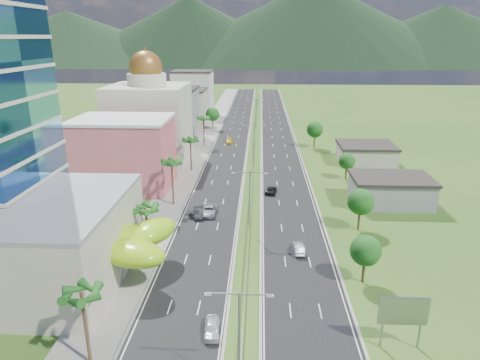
# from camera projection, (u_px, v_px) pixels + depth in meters

# --- Properties ---
(ground) EXTENTS (500.00, 500.00, 0.00)m
(ground) POSITION_uv_depth(u_px,v_px,m) (247.00, 261.00, 64.25)
(ground) COLOR #2D5119
(ground) RESTS_ON ground
(road_left) EXTENTS (11.00, 260.00, 0.04)m
(road_left) POSITION_uv_depth(u_px,v_px,m) (234.00, 133.00, 149.78)
(road_left) COLOR black
(road_left) RESTS_ON ground
(road_right) EXTENTS (11.00, 260.00, 0.04)m
(road_right) POSITION_uv_depth(u_px,v_px,m) (277.00, 133.00, 149.10)
(road_right) COLOR black
(road_right) RESTS_ON ground
(sidewalk_left) EXTENTS (7.00, 260.00, 0.12)m
(sidewalk_left) POSITION_uv_depth(u_px,v_px,m) (207.00, 132.00, 150.20)
(sidewalk_left) COLOR gray
(sidewalk_left) RESTS_ON ground
(median_guardrail) EXTENTS (0.10, 216.06, 0.76)m
(median_guardrail) POSITION_uv_depth(u_px,v_px,m) (255.00, 143.00, 132.20)
(median_guardrail) COLOR gray
(median_guardrail) RESTS_ON ground
(streetlight_median_a) EXTENTS (6.04, 0.25, 11.00)m
(streetlight_median_a) POSITION_uv_depth(u_px,v_px,m) (239.00, 333.00, 38.43)
(streetlight_median_a) COLOR gray
(streetlight_median_a) RESTS_ON ground
(streetlight_median_b) EXTENTS (6.04, 0.25, 11.00)m
(streetlight_median_b) POSITION_uv_depth(u_px,v_px,m) (249.00, 196.00, 71.56)
(streetlight_median_b) COLOR gray
(streetlight_median_b) RESTS_ON ground
(streetlight_median_c) EXTENTS (6.04, 0.25, 11.00)m
(streetlight_median_c) POSITION_uv_depth(u_px,v_px,m) (254.00, 140.00, 109.43)
(streetlight_median_c) COLOR gray
(streetlight_median_c) RESTS_ON ground
(streetlight_median_d) EXTENTS (6.04, 0.25, 11.00)m
(streetlight_median_d) POSITION_uv_depth(u_px,v_px,m) (256.00, 111.00, 152.03)
(streetlight_median_d) COLOR gray
(streetlight_median_d) RESTS_ON ground
(streetlight_median_e) EXTENTS (6.04, 0.25, 11.00)m
(streetlight_median_e) POSITION_uv_depth(u_px,v_px,m) (257.00, 95.00, 194.63)
(streetlight_median_e) COLOR gray
(streetlight_median_e) RESTS_ON ground
(mall_podium) EXTENTS (30.00, 24.00, 11.00)m
(mall_podium) POSITION_uv_depth(u_px,v_px,m) (12.00, 242.00, 58.26)
(mall_podium) COLOR #AFA690
(mall_podium) RESTS_ON ground
(lime_canopy) EXTENTS (18.00, 15.00, 7.40)m
(lime_canopy) POSITION_uv_depth(u_px,v_px,m) (104.00, 240.00, 59.77)
(lime_canopy) COLOR #92C813
(lime_canopy) RESTS_ON ground
(pink_shophouse) EXTENTS (20.00, 15.00, 15.00)m
(pink_shophouse) POSITION_uv_depth(u_px,v_px,m) (124.00, 155.00, 93.41)
(pink_shophouse) COLOR #CE545A
(pink_shophouse) RESTS_ON ground
(domed_building) EXTENTS (20.00, 20.00, 28.70)m
(domed_building) POSITION_uv_depth(u_px,v_px,m) (149.00, 118.00, 113.96)
(domed_building) COLOR beige
(domed_building) RESTS_ON ground
(midrise_grey) EXTENTS (16.00, 15.00, 16.00)m
(midrise_grey) POSITION_uv_depth(u_px,v_px,m) (172.00, 114.00, 138.65)
(midrise_grey) COLOR gray
(midrise_grey) RESTS_ON ground
(midrise_beige) EXTENTS (16.00, 15.00, 13.00)m
(midrise_beige) POSITION_uv_depth(u_px,v_px,m) (184.00, 108.00, 159.96)
(midrise_beige) COLOR #AFA690
(midrise_beige) RESTS_ON ground
(midrise_white) EXTENTS (16.00, 15.00, 18.00)m
(midrise_white) POSITION_uv_depth(u_px,v_px,m) (193.00, 94.00, 180.93)
(midrise_white) COLOR silver
(midrise_white) RESTS_ON ground
(billboard) EXTENTS (5.20, 0.35, 6.20)m
(billboard) POSITION_uv_depth(u_px,v_px,m) (403.00, 313.00, 45.03)
(billboard) COLOR gray
(billboard) RESTS_ON ground
(shed_near) EXTENTS (15.00, 10.00, 5.00)m
(shed_near) POSITION_uv_depth(u_px,v_px,m) (390.00, 191.00, 85.85)
(shed_near) COLOR gray
(shed_near) RESTS_ON ground
(shed_far) EXTENTS (14.00, 12.00, 4.40)m
(shed_far) POSITION_uv_depth(u_px,v_px,m) (366.00, 154.00, 114.25)
(shed_far) COLOR #AFA690
(shed_far) RESTS_ON ground
(palm_tree_a) EXTENTS (3.60, 3.60, 9.10)m
(palm_tree_a) POSITION_uv_depth(u_px,v_px,m) (82.00, 297.00, 41.56)
(palm_tree_a) COLOR #47301C
(palm_tree_a) RESTS_ON ground
(palm_tree_b) EXTENTS (3.60, 3.60, 8.10)m
(palm_tree_b) POSITION_uv_depth(u_px,v_px,m) (146.00, 211.00, 64.59)
(palm_tree_b) COLOR #47301C
(palm_tree_b) RESTS_ON ground
(palm_tree_c) EXTENTS (3.60, 3.60, 9.60)m
(palm_tree_c) POSITION_uv_depth(u_px,v_px,m) (172.00, 164.00, 83.06)
(palm_tree_c) COLOR #47301C
(palm_tree_c) RESTS_ON ground
(palm_tree_d) EXTENTS (3.60, 3.60, 8.60)m
(palm_tree_d) POSITION_uv_depth(u_px,v_px,m) (190.00, 141.00, 105.14)
(palm_tree_d) COLOR #47301C
(palm_tree_d) RESTS_ON ground
(palm_tree_e) EXTENTS (3.60, 3.60, 9.40)m
(palm_tree_e) POSITION_uv_depth(u_px,v_px,m) (203.00, 120.00, 128.57)
(palm_tree_e) COLOR #47301C
(palm_tree_e) RESTS_ON ground
(leafy_tree_lfar) EXTENTS (4.90, 4.90, 8.05)m
(leafy_tree_lfar) POSITION_uv_depth(u_px,v_px,m) (213.00, 114.00, 153.10)
(leafy_tree_lfar) COLOR #47301C
(leafy_tree_lfar) RESTS_ON ground
(leafy_tree_ra) EXTENTS (4.20, 4.20, 6.90)m
(leafy_tree_ra) POSITION_uv_depth(u_px,v_px,m) (366.00, 251.00, 57.26)
(leafy_tree_ra) COLOR #47301C
(leafy_tree_ra) RESTS_ON ground
(leafy_tree_rb) EXTENTS (4.55, 4.55, 7.47)m
(leafy_tree_rb) POSITION_uv_depth(u_px,v_px,m) (361.00, 202.00, 73.09)
(leafy_tree_rb) COLOR #47301C
(leafy_tree_rb) RESTS_ON ground
(leafy_tree_rc) EXTENTS (3.85, 3.85, 6.33)m
(leafy_tree_rc) POSITION_uv_depth(u_px,v_px,m) (347.00, 161.00, 99.72)
(leafy_tree_rc) COLOR #47301C
(leafy_tree_rc) RESTS_ON ground
(leafy_tree_rd) EXTENTS (4.90, 4.90, 8.05)m
(leafy_tree_rd) POSITION_uv_depth(u_px,v_px,m) (315.00, 130.00, 127.92)
(leafy_tree_rd) COLOR #47301C
(leafy_tree_rd) RESTS_ON ground
(mountain_ridge) EXTENTS (860.00, 140.00, 90.00)m
(mountain_ridge) POSITION_uv_depth(u_px,v_px,m) (312.00, 66.00, 487.55)
(mountain_ridge) COLOR black
(mountain_ridge) RESTS_ON ground
(car_white_near_left) EXTENTS (2.08, 4.39, 1.45)m
(car_white_near_left) POSITION_uv_depth(u_px,v_px,m) (212.00, 328.00, 48.32)
(car_white_near_left) COLOR silver
(car_white_near_left) RESTS_ON road_left
(car_dark_left) EXTENTS (2.53, 5.18, 1.63)m
(car_dark_left) POSITION_uv_depth(u_px,v_px,m) (198.00, 212.00, 79.82)
(car_dark_left) COLOR black
(car_dark_left) RESTS_ON road_left
(car_silver_mid_left) EXTENTS (2.82, 5.79, 1.58)m
(car_silver_mid_left) POSITION_uv_depth(u_px,v_px,m) (209.00, 210.00, 80.80)
(car_silver_mid_left) COLOR #9C9DA3
(car_silver_mid_left) RESTS_ON road_left
(car_yellow_far_left) EXTENTS (2.27, 4.87, 1.37)m
(car_yellow_far_left) POSITION_uv_depth(u_px,v_px,m) (229.00, 141.00, 134.90)
(car_yellow_far_left) COLOR gold
(car_yellow_far_left) RESTS_ON road_left
(car_silver_right) EXTENTS (1.73, 4.38, 1.42)m
(car_silver_right) POSITION_uv_depth(u_px,v_px,m) (299.00, 248.00, 66.53)
(car_silver_right) COLOR #9EA1A5
(car_silver_right) RESTS_ON road_right
(car_dark_far_right) EXTENTS (2.87, 4.93, 1.29)m
(car_dark_far_right) POSITION_uv_depth(u_px,v_px,m) (271.00, 190.00, 91.98)
(car_dark_far_right) COLOR black
(car_dark_far_right) RESTS_ON road_right
(motorcycle) EXTENTS (0.70, 2.04, 1.29)m
(motorcycle) POSITION_uv_depth(u_px,v_px,m) (178.00, 227.00, 73.89)
(motorcycle) COLOR black
(motorcycle) RESTS_ON road_left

